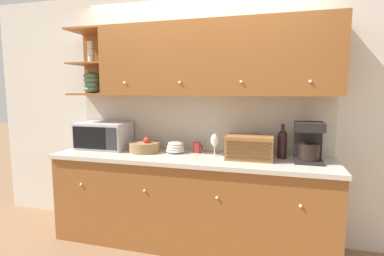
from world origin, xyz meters
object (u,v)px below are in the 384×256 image
microwave (104,136)px  fruit_basket (145,147)px  wine_glass (215,141)px  coffee_maker (309,142)px  wine_bottle (282,143)px  bowl_stack_on_counter (176,147)px  bread_box (250,147)px  mug (197,147)px

microwave → fruit_basket: (0.51, -0.04, -0.09)m
fruit_basket → microwave: bearing=175.4°
wine_glass → coffee_maker: coffee_maker is taller
wine_bottle → coffee_maker: size_ratio=0.90×
bowl_stack_on_counter → bread_box: (0.76, -0.08, 0.06)m
wine_glass → coffee_maker: 0.86m
fruit_basket → bowl_stack_on_counter: (0.33, 0.05, 0.00)m
bowl_stack_on_counter → wine_glass: 0.43m
bowl_stack_on_counter → microwave: bearing=-179.4°
microwave → fruit_basket: size_ratio=1.74×
wine_bottle → wine_glass: bearing=-173.3°
bread_box → mug: bearing=164.4°
fruit_basket → bread_box: 1.09m
wine_glass → bread_box: bread_box is taller
wine_glass → wine_bottle: wine_bottle is taller
wine_glass → bread_box: (0.34, -0.05, -0.04)m
bowl_stack_on_counter → wine_bottle: size_ratio=0.61×
fruit_basket → bowl_stack_on_counter: fruit_basket is taller
microwave → coffee_maker: (2.11, -0.05, 0.04)m
fruit_basket → wine_glass: (0.74, 0.01, 0.09)m
fruit_basket → coffee_maker: coffee_maker is taller
fruit_basket → bowl_stack_on_counter: 0.33m
microwave → bread_box: size_ratio=1.29×
microwave → fruit_basket: bearing=-4.6°
bread_box → bowl_stack_on_counter: bearing=173.9°
bowl_stack_on_counter → wine_glass: size_ratio=0.91×
fruit_basket → wine_bottle: size_ratio=0.98×
fruit_basket → wine_bottle: wine_bottle is taller
mug → bread_box: bearing=-15.6°
mug → coffee_maker: bearing=-6.9°
microwave → coffee_maker: bearing=-1.3°
bowl_stack_on_counter → mug: bowl_stack_on_counter is taller
wine_glass → wine_bottle: bearing=6.7°
bowl_stack_on_counter → bread_box: bread_box is taller
mug → wine_glass: wine_glass is taller
mug → wine_bottle: 0.85m
microwave → bowl_stack_on_counter: size_ratio=2.80×
wine_bottle → mug: bearing=177.8°
mug → wine_bottle: bearing=-2.2°
bowl_stack_on_counter → mug: bearing=18.8°
bowl_stack_on_counter → bread_box: size_ratio=0.46×
wine_glass → microwave: bearing=178.8°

